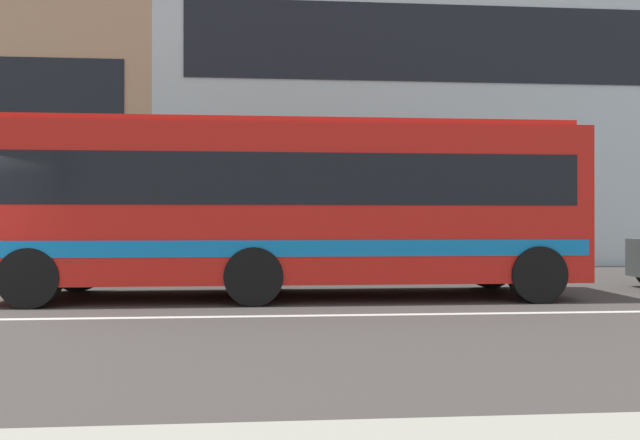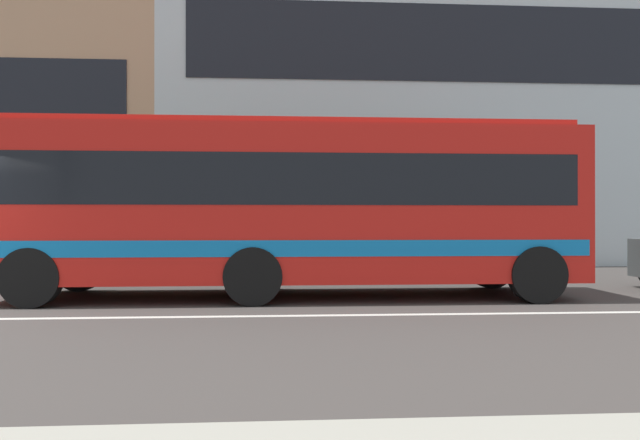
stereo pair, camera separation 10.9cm
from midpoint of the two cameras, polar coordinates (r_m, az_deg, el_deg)
hedge_row_far at (r=14.70m, az=-13.32°, el=-3.92°), size 15.08×1.10×0.94m
apartment_block_right at (r=25.22m, az=15.03°, el=10.41°), size 23.61×11.80×12.12m
transit_bus at (r=10.92m, az=-2.68°, el=1.73°), size 10.66×2.60×3.25m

